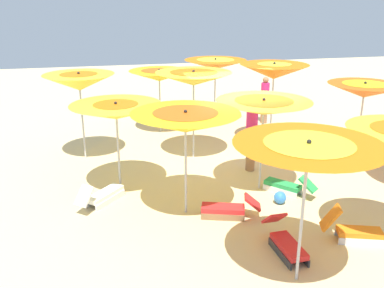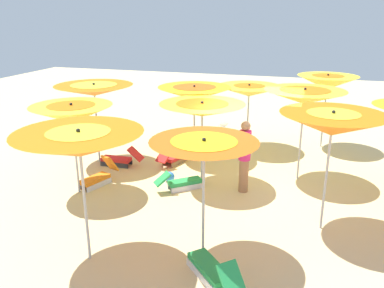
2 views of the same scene
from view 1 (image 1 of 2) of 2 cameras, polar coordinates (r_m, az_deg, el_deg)
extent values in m
cube|color=beige|center=(11.52, 6.23, -3.61)|extent=(38.56, 38.56, 0.04)
cylinder|color=#B2B2B7|center=(12.39, -14.36, 2.98)|extent=(0.05, 0.05, 2.19)
cone|color=yellow|center=(12.14, -14.78, 7.94)|extent=(1.93, 1.93, 0.45)
cone|color=orange|center=(12.12, -14.83, 8.46)|extent=(1.02, 1.02, 0.24)
sphere|color=black|center=(12.10, -14.88, 9.12)|extent=(0.07, 0.07, 0.07)
cylinder|color=#B2B2B7|center=(10.14, -9.76, -1.03)|extent=(0.05, 0.05, 1.93)
cone|color=yellow|center=(9.85, -10.08, 4.25)|extent=(2.08, 2.08, 0.35)
cone|color=orange|center=(9.83, -10.11, 4.78)|extent=(1.02, 1.02, 0.17)
sphere|color=black|center=(9.80, -10.14, 5.40)|extent=(0.07, 0.07, 0.07)
cylinder|color=#B2B2B7|center=(8.91, -0.84, -3.34)|extent=(0.05, 0.05, 2.01)
cone|color=yellow|center=(8.58, -0.87, 2.87)|extent=(2.22, 2.22, 0.41)
cone|color=orange|center=(8.56, -0.88, 3.43)|extent=(1.32, 1.32, 0.24)
sphere|color=black|center=(8.52, -0.88, 4.37)|extent=(0.07, 0.07, 0.07)
cylinder|color=#B2B2B7|center=(7.01, 14.40, -9.73)|extent=(0.05, 0.05, 2.19)
cone|color=orange|center=(6.56, 15.18, -1.28)|extent=(2.26, 2.26, 0.32)
cone|color=yellow|center=(6.54, 15.24, -0.69)|extent=(1.34, 1.34, 0.19)
sphere|color=black|center=(6.50, 15.33, 0.29)|extent=(0.07, 0.07, 0.07)
cylinder|color=#B2B2B7|center=(14.55, -4.29, 5.32)|extent=(0.05, 0.05, 1.91)
cone|color=yellow|center=(14.35, -4.38, 9.03)|extent=(2.01, 2.01, 0.35)
cone|color=orange|center=(14.34, -4.39, 9.34)|extent=(1.20, 1.20, 0.21)
sphere|color=black|center=(14.32, -4.40, 9.85)|extent=(0.07, 0.07, 0.07)
cylinder|color=#B2B2B7|center=(12.04, 0.20, 3.34)|extent=(0.05, 0.05, 2.27)
cone|color=yellow|center=(11.79, 0.21, 8.67)|extent=(2.10, 2.10, 0.37)
cone|color=orange|center=(11.77, 0.21, 9.03)|extent=(1.29, 1.29, 0.23)
sphere|color=black|center=(11.75, 0.21, 9.69)|extent=(0.07, 0.07, 0.07)
cylinder|color=#B2B2B7|center=(10.17, 9.19, -0.71)|extent=(0.05, 0.05, 2.01)
cone|color=yellow|center=(9.88, 9.50, 4.78)|extent=(2.18, 2.18, 0.33)
cone|color=orange|center=(9.86, 9.52, 5.18)|extent=(1.33, 1.33, 0.20)
sphere|color=black|center=(9.83, 9.56, 5.88)|extent=(0.07, 0.07, 0.07)
cylinder|color=#B2B2B7|center=(15.63, 3.06, 6.69)|extent=(0.05, 0.05, 2.12)
cone|color=orange|center=(15.44, 3.13, 10.52)|extent=(2.20, 2.20, 0.33)
cone|color=yellow|center=(15.43, 3.14, 10.79)|extent=(1.34, 1.34, 0.20)
sphere|color=black|center=(15.41, 3.14, 11.24)|extent=(0.07, 0.07, 0.07)
cylinder|color=#B2B2B7|center=(13.38, 10.55, 4.63)|extent=(0.05, 0.05, 2.28)
cone|color=orange|center=(13.15, 10.86, 9.44)|extent=(2.05, 2.05, 0.44)
cone|color=yellow|center=(13.13, 10.89, 9.95)|extent=(1.01, 1.01, 0.22)
sphere|color=black|center=(13.11, 10.92, 10.52)|extent=(0.07, 0.07, 0.07)
cylinder|color=#B2B2B7|center=(12.38, 21.38, 1.93)|extent=(0.05, 0.05, 2.06)
cone|color=orange|center=(12.14, 21.97, 6.59)|extent=(1.91, 1.91, 0.36)
cone|color=yellow|center=(12.13, 22.01, 6.94)|extent=(1.16, 1.16, 0.22)
sphere|color=black|center=(12.10, 22.09, 7.56)|extent=(0.07, 0.07, 0.07)
cube|color=olive|center=(9.01, 4.09, -9.73)|extent=(0.87, 0.32, 0.14)
cube|color=olive|center=(9.31, 4.16, -8.70)|extent=(0.87, 0.32, 0.14)
cube|color=red|center=(9.10, 4.14, -8.54)|extent=(0.96, 0.61, 0.10)
cube|color=red|center=(9.03, 8.06, -7.66)|extent=(0.44, 0.44, 0.29)
cube|color=silver|center=(9.03, 21.06, -10.99)|extent=(0.79, 0.30, 0.14)
cube|color=silver|center=(8.76, 21.59, -12.07)|extent=(0.79, 0.30, 0.14)
cube|color=orange|center=(8.84, 21.42, -10.85)|extent=(0.88, 0.58, 0.10)
cube|color=orange|center=(8.57, 17.99, -9.29)|extent=(0.43, 0.43, 0.48)
cube|color=silver|center=(10.31, 11.58, -6.19)|extent=(0.58, 0.69, 0.14)
cube|color=silver|center=(10.55, 12.29, -5.64)|extent=(0.58, 0.69, 0.14)
cube|color=green|center=(10.38, 11.99, -5.31)|extent=(0.78, 0.85, 0.10)
cube|color=green|center=(10.09, 15.21, -5.17)|extent=(0.48, 0.49, 0.31)
cube|color=silver|center=(10.05, -12.13, -6.93)|extent=(0.69, 0.75, 0.14)
cube|color=silver|center=(9.86, -10.77, -7.34)|extent=(0.69, 0.75, 0.14)
cube|color=white|center=(9.90, -11.50, -6.51)|extent=(0.89, 0.93, 0.10)
cube|color=white|center=(9.38, -14.16, -6.72)|extent=(0.46, 0.46, 0.38)
cube|color=#333338|center=(8.16, 13.78, -13.60)|extent=(0.07, 0.87, 0.14)
cube|color=#333338|center=(8.02, 11.59, -14.05)|extent=(0.07, 0.87, 0.14)
cube|color=red|center=(8.03, 12.76, -13.11)|extent=(0.37, 0.88, 0.10)
cube|color=red|center=(8.40, 10.89, -9.68)|extent=(0.35, 0.43, 0.38)
cube|color=silver|center=(13.21, 23.20, -1.68)|extent=(0.74, 0.71, 0.14)
cube|color=silver|center=(13.26, 21.70, -1.40)|extent=(0.74, 0.71, 0.14)
cube|color=green|center=(13.20, 22.51, -1.05)|extent=(0.96, 0.94, 0.10)
cube|color=green|center=(13.75, 23.19, 0.66)|extent=(0.52, 0.52, 0.39)
cylinder|color=#A3704C|center=(11.43, 7.79, -1.44)|extent=(0.24, 0.24, 0.86)
cylinder|color=#D82672|center=(11.18, 7.97, 2.44)|extent=(0.30, 0.30, 0.75)
sphere|color=#A3704C|center=(11.05, 8.09, 4.89)|extent=(0.23, 0.23, 0.23)
cylinder|color=#A3704C|center=(15.88, 9.56, 4.18)|extent=(0.24, 0.24, 0.79)
cylinder|color=#D82672|center=(15.70, 9.71, 6.79)|extent=(0.30, 0.30, 0.69)
sphere|color=#A3704C|center=(15.62, 9.80, 8.41)|extent=(0.21, 0.21, 0.21)
sphere|color=#337FE5|center=(9.84, 11.63, -7.01)|extent=(0.28, 0.28, 0.28)
camera|label=2|loc=(17.36, 37.59, 15.11)|focal=37.04mm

